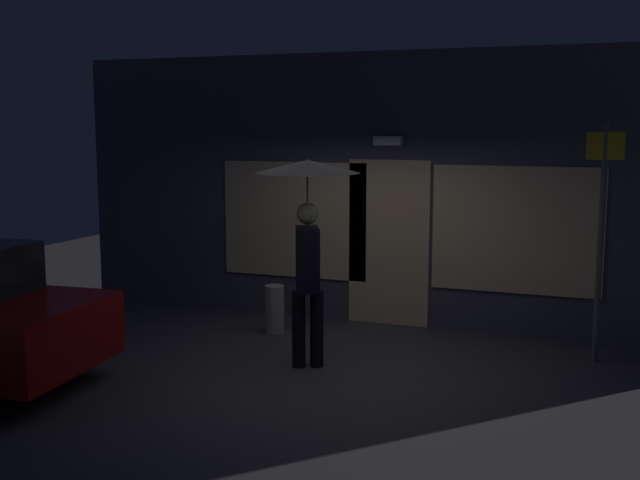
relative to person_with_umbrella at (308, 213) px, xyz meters
The scene contains 5 objects.
ground_plane 1.74m from the person_with_umbrella, ahead, with size 18.00×18.00×0.00m, color #423F44.
building_facade 2.35m from the person_with_umbrella, 82.83° to the left, with size 9.26×0.48×3.60m.
person_with_umbrella is the anchor object (origin of this frame).
street_sign_post 3.26m from the person_with_umbrella, 24.55° to the left, with size 0.40×0.07×2.68m.
sidewalk_bollard 2.07m from the person_with_umbrella, 128.40° to the left, with size 0.25×0.25×0.62m, color #B2A899.
Camera 1 is at (2.90, -7.87, 2.67)m, focal length 44.57 mm.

